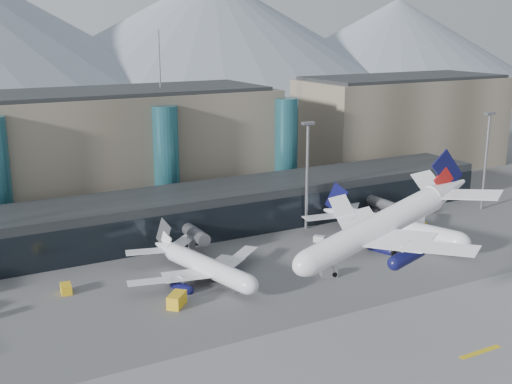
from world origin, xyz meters
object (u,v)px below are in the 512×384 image
veh_c (329,272)px  jet_parked_right (385,220)px  lightmast_right (486,155)px  veh_b (66,289)px  jet_parked_mid (197,258)px  lightmast_mid (307,169)px  hero_jet (391,216)px  veh_h (177,300)px  veh_e (421,226)px  veh_d (382,220)px  veh_g (319,239)px

veh_c → jet_parked_right: bearing=44.4°
lightmast_right → veh_b: size_ratio=8.66×
jet_parked_mid → jet_parked_right: size_ratio=0.84×
jet_parked_mid → lightmast_right: bearing=-98.4°
lightmast_mid → hero_jet: (-20.60, -53.73, 5.83)m
lightmast_right → veh_c: lightmast_right is taller
veh_h → veh_b: bearing=89.5°
lightmast_mid → hero_jet: hero_jet is taller
veh_e → veh_h: bearing=178.7°
veh_b → veh_d: 78.13m
lightmast_right → jet_parked_right: 40.84m
hero_jet → veh_c: hero_jet is taller
hero_jet → veh_g: (17.74, 43.89, -19.54)m
veh_e → veh_g: (-26.24, 4.07, -0.13)m
jet_parked_right → veh_b: jet_parked_right is taller
jet_parked_mid → veh_g: jet_parked_mid is taller
jet_parked_mid → veh_e: 58.53m
jet_parked_mid → veh_c: size_ratio=10.08×
lightmast_mid → lightmast_right: same height
veh_h → veh_e: bearing=-36.3°
jet_parked_mid → veh_g: (32.18, 5.89, -3.23)m
jet_parked_mid → veh_b: 24.62m
jet_parked_right → veh_h: jet_parked_right is taller
veh_d → veh_h: size_ratio=0.65×
lightmast_mid → veh_c: (-12.76, -27.77, -13.53)m
lightmast_mid → veh_e: (23.38, -13.90, -13.59)m
veh_e → jet_parked_mid: bearing=169.9°
veh_c → veh_e: bearing=38.2°
veh_e → veh_g: bearing=159.3°
hero_jet → veh_b: hero_jet is taller
hero_jet → veh_d: size_ratio=12.24×
hero_jet → veh_b: size_ratio=11.25×
lightmast_mid → jet_parked_mid: bearing=-155.8°
veh_d → veh_c: bearing=-177.5°
jet_parked_right → veh_c: bearing=98.0°
lightmast_mid → jet_parked_mid: lightmast_mid is taller
lightmast_mid → hero_jet: bearing=-111.0°
lightmast_mid → veh_c: size_ratio=7.97×
hero_jet → veh_c: bearing=73.4°
veh_g → veh_h: veh_h is taller
hero_jet → veh_e: bearing=42.3°
jet_parked_mid → lightmast_mid: bearing=-79.4°
hero_jet → veh_e: (43.98, 39.82, -19.42)m
jet_parked_right → lightmast_mid: bearing=16.3°
lightmast_right → veh_g: bearing=-178.0°
jet_parked_mid → veh_b: (-24.06, 4.22, -3.08)m
lightmast_right → jet_parked_right: bearing=-169.1°
lightmast_right → jet_parked_mid: bearing=-174.8°
lightmast_mid → veh_h: size_ratio=6.10×
veh_b → jet_parked_mid: bearing=-94.0°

